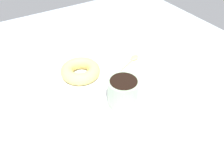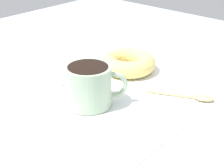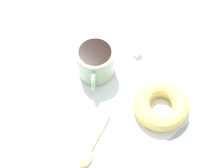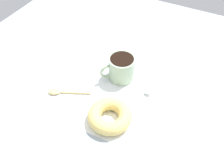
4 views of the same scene
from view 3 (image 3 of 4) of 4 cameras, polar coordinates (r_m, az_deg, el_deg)
The scene contains 6 objects.
ground_plane at distance 84.82cm, azimuth 2.34°, elevation -0.91°, with size 120.00×120.00×2.00cm, color #99A8B7.
napkin at distance 83.57cm, azimuth 0.00°, elevation -0.74°, with size 33.56×33.56×0.30cm, color white.
coffee_cup at distance 82.65cm, azimuth -2.54°, elevation 3.42°, with size 9.70×9.31×7.45cm.
donut at distance 80.10cm, azimuth 7.47°, elevation -3.22°, with size 11.96×11.96×3.63cm, color #E5C66B.
spoon at distance 76.91cm, azimuth -3.42°, elevation -10.30°, with size 6.54×12.08×0.90cm.
sugar_cube at distance 87.91cm, azimuth 3.92°, elevation 4.89°, with size 1.73×1.73×1.73cm, color white.
Camera 3 is at (29.83, -29.11, 72.88)cm, focal length 60.00 mm.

